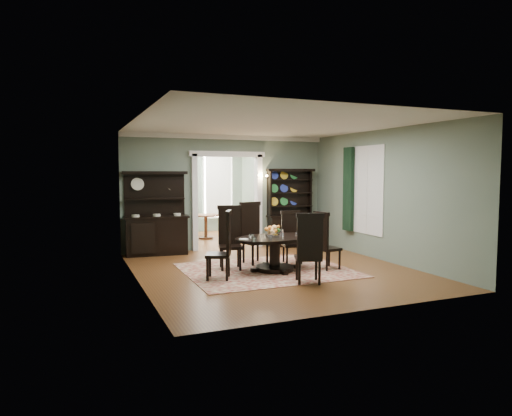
% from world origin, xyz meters
% --- Properties ---
extents(room, '(5.51, 6.01, 3.01)m').
position_xyz_m(room, '(0.00, 0.04, 1.58)').
color(room, brown).
rests_on(room, ground).
extents(parlor, '(3.51, 3.50, 3.01)m').
position_xyz_m(parlor, '(0.00, 5.53, 1.52)').
color(parlor, brown).
rests_on(parlor, ground).
extents(doorway_trim, '(2.08, 0.25, 2.57)m').
position_xyz_m(doorway_trim, '(0.00, 3.00, 1.62)').
color(doorway_trim, silver).
rests_on(doorway_trim, floor).
extents(right_window, '(0.15, 1.47, 2.12)m').
position_xyz_m(right_window, '(2.69, 0.93, 1.60)').
color(right_window, white).
rests_on(right_window, wall_right).
extents(wall_sconce, '(0.27, 0.21, 0.21)m').
position_xyz_m(wall_sconce, '(0.95, 2.85, 1.89)').
color(wall_sconce, '#B47630').
rests_on(wall_sconce, back_wall_right).
extents(rug, '(3.32, 2.75, 0.01)m').
position_xyz_m(rug, '(-0.15, 0.03, 0.01)').
color(rug, maroon).
rests_on(rug, floor).
extents(dining_table, '(1.96, 1.93, 0.70)m').
position_xyz_m(dining_table, '(-0.01, -0.03, 0.49)').
color(dining_table, black).
rests_on(dining_table, rug).
extents(centerpiece, '(1.50, 0.97, 0.25)m').
position_xyz_m(centerpiece, '(-0.06, -0.03, 0.78)').
color(centerpiece, silver).
rests_on(centerpiece, dining_table).
extents(chair_far_left, '(0.59, 0.57, 1.33)m').
position_xyz_m(chair_far_left, '(-0.78, 0.54, 0.70)').
color(chair_far_left, black).
rests_on(chair_far_left, rug).
extents(chair_far_mid, '(0.58, 0.56, 1.37)m').
position_xyz_m(chair_far_mid, '(-0.13, 0.89, 0.72)').
color(chair_far_mid, black).
rests_on(chair_far_mid, rug).
extents(chair_far_right, '(0.51, 0.49, 1.17)m').
position_xyz_m(chair_far_right, '(0.68, 0.57, 0.61)').
color(chair_far_right, black).
rests_on(chair_far_right, rug).
extents(chair_end_left, '(0.62, 0.63, 1.31)m').
position_xyz_m(chair_end_left, '(-1.21, -0.36, 0.69)').
color(chair_end_left, black).
rests_on(chair_end_left, rug).
extents(chair_end_right, '(0.48, 0.50, 1.22)m').
position_xyz_m(chair_end_right, '(0.99, -0.34, 0.64)').
color(chair_end_right, black).
rests_on(chair_end_right, rug).
extents(chair_near, '(0.61, 0.60, 1.31)m').
position_xyz_m(chair_near, '(0.09, -1.31, 0.69)').
color(chair_near, black).
rests_on(chair_near, rug).
extents(sideboard, '(1.60, 0.69, 2.05)m').
position_xyz_m(sideboard, '(-1.92, 2.76, 0.72)').
color(sideboard, black).
rests_on(sideboard, floor).
extents(welsh_dresser, '(1.40, 0.62, 2.12)m').
position_xyz_m(welsh_dresser, '(1.78, 2.77, 0.77)').
color(welsh_dresser, black).
rests_on(welsh_dresser, floor).
extents(parlor_table, '(0.80, 0.80, 0.74)m').
position_xyz_m(parlor_table, '(-0.06, 4.84, 0.48)').
color(parlor_table, '#552F18').
rests_on(parlor_table, parlor_floor).
extents(parlor_chair_left, '(0.39, 0.38, 0.88)m').
position_xyz_m(parlor_chair_left, '(-0.58, 4.79, 0.47)').
color(parlor_chair_left, '#552F18').
rests_on(parlor_chair_left, parlor_floor).
extents(parlor_chair_right, '(0.41, 0.40, 0.89)m').
position_xyz_m(parlor_chair_right, '(0.59, 4.54, 0.48)').
color(parlor_chair_right, '#552F18').
rests_on(parlor_chair_right, parlor_floor).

